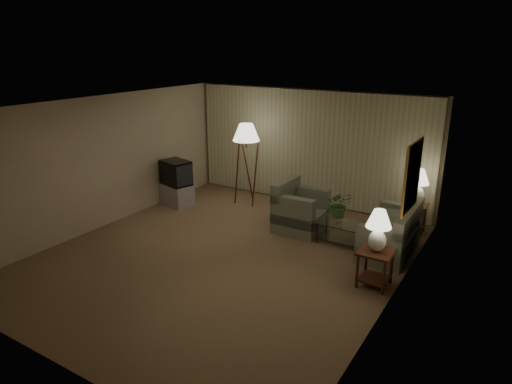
% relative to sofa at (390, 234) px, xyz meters
% --- Properties ---
extents(ground, '(7.00, 7.00, 0.00)m').
position_rel_sofa_xyz_m(ground, '(-2.50, -1.70, -0.35)').
color(ground, olive).
rests_on(ground, ground).
extents(room_shell, '(6.04, 7.02, 2.72)m').
position_rel_sofa_xyz_m(room_shell, '(-2.48, -0.19, 1.39)').
color(room_shell, beige).
rests_on(room_shell, ground).
extents(sofa, '(1.61, 0.84, 0.71)m').
position_rel_sofa_xyz_m(sofa, '(0.00, 0.00, 0.00)').
color(sofa, gray).
rests_on(sofa, ground).
extents(armchair, '(0.98, 0.93, 0.81)m').
position_rel_sofa_xyz_m(armchair, '(-1.86, 0.07, 0.05)').
color(armchair, gray).
rests_on(armchair, ground).
extents(side_table_near, '(0.52, 0.52, 0.60)m').
position_rel_sofa_xyz_m(side_table_near, '(0.15, -1.35, 0.06)').
color(side_table_near, '#3D1C10').
rests_on(side_table_near, ground).
extents(side_table_far, '(0.46, 0.39, 0.60)m').
position_rel_sofa_xyz_m(side_table_far, '(0.15, 1.20, 0.04)').
color(side_table_far, '#3D1C10').
rests_on(side_table_far, ground).
extents(table_lamp_near, '(0.40, 0.40, 0.68)m').
position_rel_sofa_xyz_m(table_lamp_near, '(0.15, -1.35, 0.65)').
color(table_lamp_near, white).
rests_on(table_lamp_near, side_table_near).
extents(table_lamp_far, '(0.42, 0.42, 0.73)m').
position_rel_sofa_xyz_m(table_lamp_far, '(0.15, 1.20, 0.68)').
color(table_lamp_far, white).
rests_on(table_lamp_far, side_table_far).
extents(coffee_table, '(1.10, 0.60, 0.41)m').
position_rel_sofa_xyz_m(coffee_table, '(-0.82, -0.10, -0.08)').
color(coffee_table, silver).
rests_on(coffee_table, ground).
extents(tv_cabinet, '(1.00, 0.85, 0.50)m').
position_rel_sofa_xyz_m(tv_cabinet, '(-5.05, -0.07, -0.10)').
color(tv_cabinet, '#B4B4B7').
rests_on(tv_cabinet, ground).
extents(crt_tv, '(0.91, 0.80, 0.58)m').
position_rel_sofa_xyz_m(crt_tv, '(-5.05, -0.07, 0.44)').
color(crt_tv, black).
rests_on(crt_tv, tv_cabinet).
extents(floor_lamp, '(0.63, 0.63, 1.93)m').
position_rel_sofa_xyz_m(floor_lamp, '(-3.69, 0.87, 0.65)').
color(floor_lamp, '#3D1C10').
rests_on(floor_lamp, ground).
extents(ottoman, '(0.66, 0.66, 0.40)m').
position_rel_sofa_xyz_m(ottoman, '(-2.36, 0.52, -0.15)').
color(ottoman, '#974F33').
rests_on(ottoman, ground).
extents(vase, '(0.16, 0.16, 0.17)m').
position_rel_sofa_xyz_m(vase, '(-0.97, -0.10, 0.15)').
color(vase, white).
rests_on(vase, coffee_table).
extents(flowers, '(0.60, 0.57, 0.53)m').
position_rel_sofa_xyz_m(flowers, '(-0.97, -0.10, 0.49)').
color(flowers, '#427232').
rests_on(flowers, vase).
extents(book, '(0.20, 0.24, 0.02)m').
position_rel_sofa_xyz_m(book, '(-0.57, -0.20, 0.07)').
color(book, olive).
rests_on(book, coffee_table).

